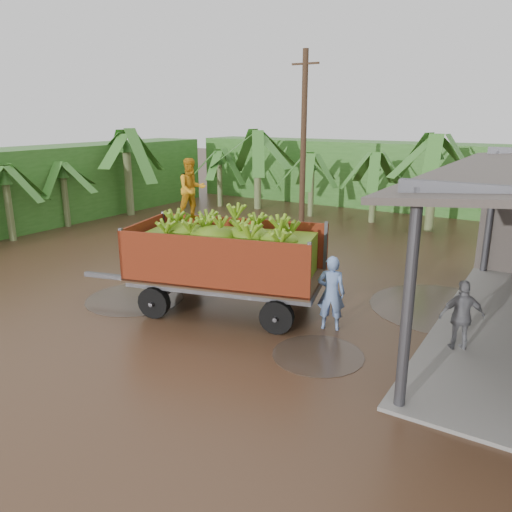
# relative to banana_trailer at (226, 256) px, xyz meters

# --- Properties ---
(ground) EXTENTS (100.00, 100.00, 0.00)m
(ground) POSITION_rel_banana_trailer_xyz_m (0.05, 1.51, -1.50)
(ground) COLOR black
(ground) RESTS_ON ground
(hedge_north) EXTENTS (22.00, 3.00, 3.60)m
(hedge_north) POSITION_rel_banana_trailer_xyz_m (-1.95, 17.51, 0.30)
(hedge_north) COLOR #2D661E
(hedge_north) RESTS_ON ground
(hedge_west) EXTENTS (3.00, 18.00, 3.60)m
(hedge_west) POSITION_rel_banana_trailer_xyz_m (-13.95, 5.51, 0.30)
(hedge_west) COLOR #2D661E
(hedge_west) RESTS_ON ground
(banana_trailer) EXTENTS (6.98, 3.60, 3.97)m
(banana_trailer) POSITION_rel_banana_trailer_xyz_m (0.00, 0.00, 0.00)
(banana_trailer) COLOR #9D2F16
(banana_trailer) RESTS_ON ground
(man_blue) EXTENTS (0.79, 0.65, 1.87)m
(man_blue) POSITION_rel_banana_trailer_xyz_m (2.87, 0.33, -0.57)
(man_blue) COLOR #7192CE
(man_blue) RESTS_ON ground
(man_grey) EXTENTS (1.05, 0.82, 1.67)m
(man_grey) POSITION_rel_banana_trailer_xyz_m (5.80, 0.72, -0.67)
(man_grey) COLOR gray
(man_grey) RESTS_ON ground
(utility_pole) EXTENTS (1.20, 0.24, 7.60)m
(utility_pole) POSITION_rel_banana_trailer_xyz_m (-2.24, 8.77, 2.35)
(utility_pole) COLOR #47301E
(utility_pole) RESTS_ON ground
(banana_plants) EXTENTS (23.82, 20.09, 4.40)m
(banana_plants) POSITION_rel_banana_trailer_xyz_m (-5.09, 9.14, 0.38)
(banana_plants) COLOR #2D661E
(banana_plants) RESTS_ON ground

